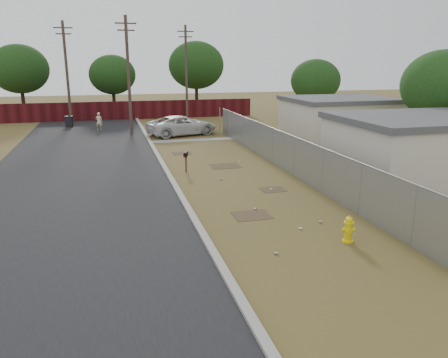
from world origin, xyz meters
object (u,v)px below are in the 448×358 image
object	(u,v)px
pickup_truck	(182,125)
pedestrian	(99,121)
fire_hydrant	(348,230)
mailbox	(186,156)
trash_bin	(69,121)

from	to	relation	value
pickup_truck	pedestrian	world-z (taller)	pickup_truck
fire_hydrant	mailbox	distance (m)	10.94
pickup_truck	trash_bin	size ratio (longest dim) A/B	5.64
mailbox	pickup_truck	world-z (taller)	pickup_truck
trash_bin	pickup_truck	bearing A→B (deg)	-37.47
mailbox	pedestrian	distance (m)	16.53
fire_hydrant	trash_bin	world-z (taller)	trash_bin
fire_hydrant	pedestrian	size ratio (longest dim) A/B	0.59
fire_hydrant	trash_bin	bearing A→B (deg)	109.87
trash_bin	fire_hydrant	bearing A→B (deg)	-70.13
fire_hydrant	trash_bin	distance (m)	30.90
pickup_truck	pedestrian	size ratio (longest dim) A/B	3.62
pedestrian	pickup_truck	bearing A→B (deg)	162.53
fire_hydrant	mailbox	xyz separation A→B (m)	(-3.40, 10.39, 0.42)
pickup_truck	trash_bin	xyz separation A→B (m)	(-8.91, 6.83, -0.26)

